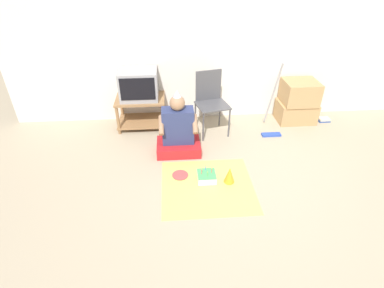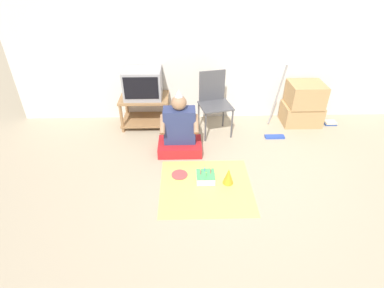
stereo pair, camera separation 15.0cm
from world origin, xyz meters
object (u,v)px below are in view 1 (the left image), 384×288
object	(u,v)px
dust_mop	(272,114)
book_pile	(324,119)
tv	(139,84)
person_seated	(178,132)
birthday_cake	(207,177)
paper_plate	(180,175)
party_hat_blue	(230,175)
cardboard_box_stack	(298,102)
folding_chair	(211,98)

from	to	relation	value
dust_mop	book_pile	size ratio (longest dim) A/B	5.98
dust_mop	tv	bearing A→B (deg)	169.62
tv	person_seated	world-z (taller)	tv
birthday_cake	paper_plate	distance (m)	0.33
party_hat_blue	tv	bearing A→B (deg)	127.10
cardboard_box_stack	paper_plate	world-z (taller)	cardboard_box_stack
tv	dust_mop	bearing A→B (deg)	-10.38
folding_chair	person_seated	distance (m)	0.75
tv	paper_plate	bearing A→B (deg)	-67.78
birthday_cake	paper_plate	size ratio (longest dim) A/B	1.11
folding_chair	dust_mop	size ratio (longest dim) A/B	0.82
tv	cardboard_box_stack	size ratio (longest dim) A/B	0.82
dust_mop	book_pile	bearing A→B (deg)	15.92
tv	folding_chair	distance (m)	1.05
person_seated	folding_chair	bearing A→B (deg)	46.85
folding_chair	person_seated	bearing A→B (deg)	-133.15
book_pile	birthday_cake	bearing A→B (deg)	-147.12
tv	dust_mop	distance (m)	1.97
party_hat_blue	paper_plate	bearing A→B (deg)	164.41
cardboard_box_stack	dust_mop	size ratio (longest dim) A/B	0.60
birthday_cake	party_hat_blue	xyz separation A→B (m)	(0.26, -0.06, 0.05)
book_pile	person_seated	world-z (taller)	person_seated
birthday_cake	book_pile	bearing A→B (deg)	32.88
book_pile	birthday_cake	size ratio (longest dim) A/B	0.85
folding_chair	birthday_cake	xyz separation A→B (m)	(-0.18, -1.18, -0.47)
dust_mop	person_seated	xyz separation A→B (m)	(-1.38, -0.39, -0.01)
folding_chair	birthday_cake	world-z (taller)	folding_chair
folding_chair	dust_mop	bearing A→B (deg)	-8.43
tv	dust_mop	world-z (taller)	dust_mop
cardboard_box_stack	book_pile	bearing A→B (deg)	-6.77
folding_chair	paper_plate	distance (m)	1.29
folding_chair	dust_mop	distance (m)	0.92
tv	party_hat_blue	size ratio (longest dim) A/B	2.70
birthday_cake	tv	bearing A→B (deg)	120.93
birthday_cake	party_hat_blue	distance (m)	0.27
cardboard_box_stack	party_hat_blue	xyz separation A→B (m)	(-1.32, -1.43, -0.22)
dust_mop	birthday_cake	world-z (taller)	dust_mop
party_hat_blue	paper_plate	size ratio (longest dim) A/B	1.03
cardboard_box_stack	party_hat_blue	bearing A→B (deg)	-132.63
birthday_cake	party_hat_blue	size ratio (longest dim) A/B	1.08
paper_plate	tv	bearing A→B (deg)	112.22
book_pile	paper_plate	xyz separation A→B (m)	(-2.35, -1.22, -0.01)
cardboard_box_stack	party_hat_blue	distance (m)	1.96
birthday_cake	party_hat_blue	world-z (taller)	party_hat_blue
book_pile	birthday_cake	xyz separation A→B (m)	(-2.04, -1.32, 0.03)
folding_chair	cardboard_box_stack	bearing A→B (deg)	8.22
book_pile	person_seated	distance (m)	2.46
party_hat_blue	dust_mop	bearing A→B (deg)	53.61
tv	birthday_cake	size ratio (longest dim) A/B	2.50
tv	person_seated	size ratio (longest dim) A/B	0.62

